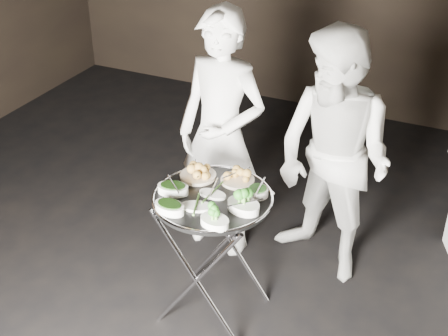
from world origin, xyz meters
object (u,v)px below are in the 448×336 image
at_px(serving_tray, 213,198).
at_px(waiter_left, 222,136).
at_px(tray_stand, 213,251).
at_px(waiter_right, 334,159).

relative_size(serving_tray, waiter_left, 0.40).
height_order(tray_stand, serving_tray, serving_tray).
bearing_deg(waiter_left, tray_stand, -63.04).
bearing_deg(waiter_right, tray_stand, -101.22).
xyz_separation_m(tray_stand, serving_tray, (0.00, 0.00, 0.37)).
height_order(tray_stand, waiter_left, waiter_left).
relative_size(tray_stand, waiter_left, 0.49).
relative_size(waiter_left, waiter_right, 1.03).
relative_size(serving_tray, waiter_right, 0.41).
bearing_deg(tray_stand, waiter_right, 55.74).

